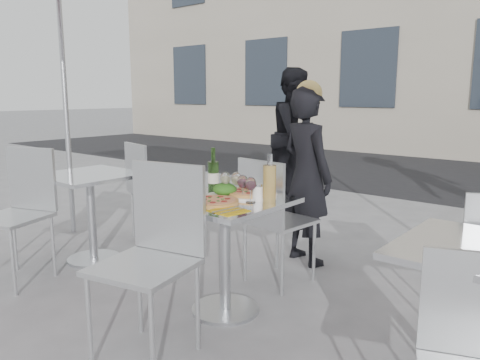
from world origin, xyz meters
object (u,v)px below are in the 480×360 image
Objects in this scene: side_chair_lnear at (21,203)px; pizza_near at (214,201)px; main_table at (225,231)px; napkin_left at (163,200)px; chair_far at (271,212)px; side_table_left at (91,198)px; chair_near at (156,243)px; side_chair_rnear at (476,353)px; wine_bottle at (213,174)px; side_chair_lfar at (148,183)px; napkin_right at (229,210)px; wineglass_red_a at (243,182)px; wineglass_white_b at (236,179)px; carafe at (270,182)px; woman_diner at (307,176)px; pedestrian_a at (296,135)px; wineglass_white_a at (225,179)px; sugar_shaker at (258,192)px; salad_plate at (225,191)px; pizza_far at (251,193)px; wineglass_red_b at (251,185)px.

side_chair_lnear reaches higher than pizza_near.
napkin_left reaches higher than main_table.
chair_far is 4.29× the size of napkin_left.
chair_near is at bearing -20.80° from side_table_left.
wine_bottle reaches higher than side_chair_rnear.
side_chair_lfar is 2.01m from napkin_right.
wineglass_white_b is at bearing 150.86° from wineglass_red_a.
chair_far is 0.53m from wineglass_white_b.
woman_diner is at bearing 109.15° from carafe.
pedestrian_a reaches higher than side_chair_rnear.
side_chair_rnear is 1.74m from wineglass_white_a.
wine_bottle is at bearing 147.94° from napkin_right.
chair_near reaches higher than pizza_near.
side_chair_lfar is 3.21× the size of wine_bottle.
chair_far is 0.56m from sugar_shaker.
salad_plate is 0.10m from wineglass_white_b.
side_chair_lfar is 8.85× the size of sugar_shaker.
wineglass_red_a is at bearing 2.07° from side_table_left.
side_chair_lnear is 1.89m from sugar_shaker.
pizza_near is at bearing 114.03° from woman_diner.
wineglass_red_b is at bearing -51.42° from pizza_far.
side_chair_rnear is (3.15, -1.11, -0.07)m from side_chair_lfar.
wineglass_white_b is at bearing 130.35° from napkin_right.
wineglass_white_a is 1.00× the size of wineglass_white_b.
chair_near is at bearing 112.29° from woman_diner.
pedestrian_a is 5.05× the size of pizza_far.
napkin_right is (1.72, -0.21, 0.21)m from side_table_left.
napkin_left is (-0.45, -0.30, -0.11)m from wineglass_red_b.
chair_far is 5.99× the size of wineglass_white_a.
side_chair_lfar is 6.02× the size of wineglass_white_a.
chair_near is at bearing -105.57° from wineglass_red_b.
side_chair_lfar is 1.65m from salad_plate.
side_chair_lfar is 2.44m from pedestrian_a.
side_chair_rnear is 5.30× the size of wineglass_white_b.
main_table is 3.41× the size of salad_plate.
wine_bottle is at bearing 156.77° from salad_plate.
wine_bottle reaches higher than napkin_left.
side_chair_lfar reaches higher than wineglass_white_b.
side_chair_rnear is at bearing 154.35° from chair_far.
wine_bottle reaches higher than carafe.
side_table_left is at bearing 109.74° from side_chair_lfar.
chair_near is at bearing -88.99° from wineglass_white_b.
wineglass_white_a is 0.07m from wineglass_white_b.
sugar_shaker is (1.67, -2.99, -0.07)m from pedestrian_a.
salad_plate is 1.00× the size of napkin_left.
napkin_left is at bearing -12.35° from side_table_left.
side_chair_lnear is 3.15m from side_chair_rnear.
napkin_left is (-0.24, -0.81, 0.19)m from chair_far.
chair_near is 1.57m from side_chair_rnear.
side_table_left is 1.54m from wineglass_white_b.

